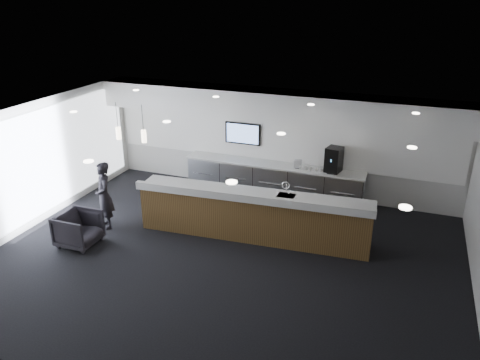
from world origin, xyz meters
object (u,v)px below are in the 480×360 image
at_px(armchair, 79,229).
at_px(lounge_guest, 104,196).
at_px(coffee_machine, 334,160).
at_px(service_counter, 253,215).

xyz_separation_m(armchair, lounge_guest, (0.07, 0.95, 0.44)).
relative_size(coffee_machine, lounge_guest, 0.40).
bearing_deg(lounge_guest, service_counter, 57.76).
bearing_deg(coffee_machine, armchair, -128.69).
bearing_deg(armchair, service_counter, -65.33).
bearing_deg(lounge_guest, coffee_machine, 78.73).
height_order(armchair, lounge_guest, lounge_guest).
distance_m(service_counter, lounge_guest, 3.62).
bearing_deg(service_counter, armchair, -158.24).
relative_size(service_counter, lounge_guest, 3.29).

